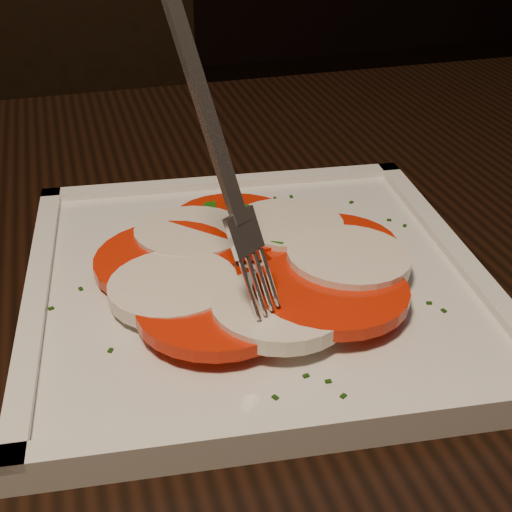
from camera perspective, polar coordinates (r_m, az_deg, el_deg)
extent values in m
cube|color=black|center=(0.57, -0.56, -0.18)|extent=(1.23, 0.84, 0.04)
cylinder|color=black|center=(1.25, 19.73, -3.64)|extent=(0.06, 0.06, 0.71)
cube|color=black|center=(1.32, -12.26, 4.30)|extent=(0.45, 0.45, 0.04)
cube|color=black|center=(1.42, -13.87, 16.77)|extent=(0.42, 0.07, 0.46)
cylinder|color=black|center=(1.31, -18.56, -9.80)|extent=(0.04, 0.04, 0.41)
cylinder|color=black|center=(1.31, -2.72, -7.84)|extent=(0.04, 0.04, 0.41)
cylinder|color=black|center=(1.60, -18.06, -1.55)|extent=(0.04, 0.04, 0.41)
cylinder|color=black|center=(1.61, -5.27, 0.03)|extent=(0.04, 0.04, 0.41)
cube|color=silver|center=(0.49, 0.00, -2.25)|extent=(0.34, 0.34, 0.01)
cylinder|color=red|center=(0.52, 5.89, 0.79)|extent=(0.10, 0.10, 0.01)
cylinder|color=silver|center=(0.53, 2.57, 2.34)|extent=(0.08, 0.08, 0.02)
cylinder|color=red|center=(0.54, -1.52, 2.52)|extent=(0.10, 0.10, 0.01)
cylinder|color=silver|center=(0.52, -5.18, 1.68)|extent=(0.08, 0.08, 0.02)
cylinder|color=red|center=(0.49, -7.21, -0.31)|extent=(0.10, 0.10, 0.01)
cylinder|color=silver|center=(0.46, -6.64, -2.50)|extent=(0.08, 0.08, 0.01)
cylinder|color=red|center=(0.43, -3.17, -4.30)|extent=(0.10, 0.10, 0.01)
cylinder|color=silver|center=(0.43, 1.89, -4.31)|extent=(0.08, 0.08, 0.02)
cylinder|color=red|center=(0.45, 6.00, -2.81)|extent=(0.10, 0.10, 0.01)
cylinder|color=silver|center=(0.48, 7.40, -0.23)|extent=(0.08, 0.08, 0.02)
cube|color=#18590F|center=(0.52, 7.76, 1.60)|extent=(0.01, 0.03, 0.00)
cube|color=#18590F|center=(0.42, -1.55, -6.14)|extent=(0.04, 0.03, 0.01)
cube|color=#18590F|center=(0.43, -2.01, -4.75)|extent=(0.05, 0.03, 0.00)
cube|color=#18590F|center=(0.54, -3.69, 3.40)|extent=(0.02, 0.05, 0.00)
cube|color=#18590F|center=(0.47, -7.66, -1.92)|extent=(0.02, 0.04, 0.00)
cube|color=#18590F|center=(0.52, 2.55, 1.85)|extent=(0.03, 0.03, 0.00)
cube|color=#18590F|center=(0.54, -2.41, 3.08)|extent=(0.04, 0.03, 0.01)
cube|color=#18590F|center=(0.49, -5.52, 0.27)|extent=(0.03, 0.03, 0.00)
cube|color=#18590F|center=(0.52, -5.44, 2.16)|extent=(0.03, 0.05, 0.00)
cube|color=#18590F|center=(0.44, -6.73, -4.18)|extent=(0.02, 0.04, 0.00)
cube|color=#123309|center=(0.47, -16.07, -4.05)|extent=(0.00, 0.00, 0.00)
cube|color=#123309|center=(0.60, -1.88, 5.14)|extent=(0.00, 0.00, 0.00)
cube|color=#123309|center=(0.39, 7.00, -11.06)|extent=(0.00, 0.00, 0.00)
cube|color=#123309|center=(0.40, 4.02, -9.54)|extent=(0.00, 0.00, 0.00)
cube|color=#123309|center=(0.39, 1.55, -11.24)|extent=(0.00, 0.00, 0.00)
cube|color=#123309|center=(0.59, -2.36, 4.60)|extent=(0.00, 0.00, 0.00)
cube|color=#123309|center=(0.59, 7.64, 4.29)|extent=(0.00, 0.00, 0.00)
cube|color=#123309|center=(0.47, 14.78, -4.25)|extent=(0.00, 0.00, 0.00)
cube|color=#123309|center=(0.55, -8.63, 2.13)|extent=(0.00, 0.00, 0.00)
cube|color=#123309|center=(0.40, 5.80, -9.95)|extent=(0.00, 0.00, 0.00)
cube|color=#123309|center=(0.57, 0.29, 3.65)|extent=(0.00, 0.00, 0.00)
cube|color=#123309|center=(0.56, 8.61, 2.81)|extent=(0.00, 0.00, 0.00)
cube|color=#123309|center=(0.49, -13.85, -2.57)|extent=(0.00, 0.00, 0.00)
cube|color=#123309|center=(0.60, -2.11, 5.02)|extent=(0.00, 0.00, 0.00)
cube|color=#123309|center=(0.47, 13.68, -3.68)|extent=(0.00, 0.00, 0.00)
cube|color=#123309|center=(0.59, 0.22, 4.73)|extent=(0.00, 0.00, 0.00)
cube|color=#123309|center=(0.56, 11.81, 2.39)|extent=(0.00, 0.00, 0.00)
cube|color=#123309|center=(0.56, 10.60, 2.85)|extent=(0.00, 0.00, 0.00)
cube|color=#123309|center=(0.43, -11.57, -7.41)|extent=(0.00, 0.00, 0.00)
cube|color=#123309|center=(0.59, 2.84, 4.77)|extent=(0.00, 0.00, 0.00)
cube|color=#123309|center=(0.58, 4.38, 4.26)|extent=(0.00, 0.00, 0.00)
cube|color=#123309|center=(0.59, 1.51, 4.64)|extent=(0.00, 0.00, 0.00)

